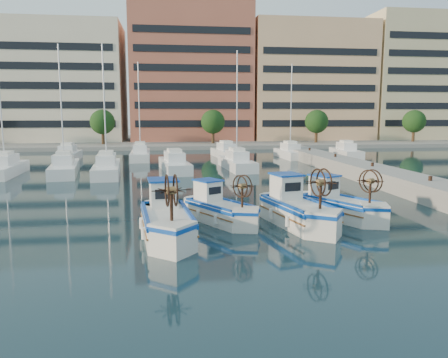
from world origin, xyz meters
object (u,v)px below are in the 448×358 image
(fishing_boat_a, at_px, (166,218))
(fishing_boat_d, at_px, (339,204))
(fishing_boat_c, at_px, (297,208))
(fishing_boat_b, at_px, (219,208))

(fishing_boat_a, xyz_separation_m, fishing_boat_d, (8.95, 2.47, -0.09))
(fishing_boat_a, bearing_deg, fishing_boat_c, 6.06)
(fishing_boat_c, bearing_deg, fishing_boat_d, 10.94)
(fishing_boat_a, distance_m, fishing_boat_d, 9.29)
(fishing_boat_d, bearing_deg, fishing_boat_b, 152.78)
(fishing_boat_b, distance_m, fishing_boat_d, 6.31)
(fishing_boat_a, height_order, fishing_boat_c, fishing_boat_a)
(fishing_boat_b, height_order, fishing_boat_d, fishing_boat_d)
(fishing_boat_d, bearing_deg, fishing_boat_a, 167.76)
(fishing_boat_c, distance_m, fishing_boat_d, 2.84)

